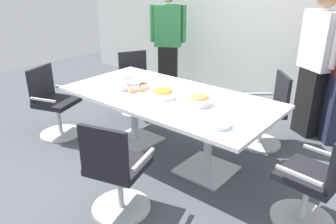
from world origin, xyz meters
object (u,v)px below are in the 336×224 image
(office_chair_2, at_px, (116,174))
(person_standing_0, at_px, (168,41))
(office_chair_0, at_px, (137,86))
(snack_bowl_chips_orange, at_px, (163,93))
(office_chair_3, at_px, (315,184))
(donut_platter, at_px, (134,87))
(snack_bowl_cookies, at_px, (199,100))
(plate_stack, at_px, (220,125))
(napkin_pile, at_px, (124,75))
(conference_table, at_px, (168,106))
(office_chair_4, at_px, (266,114))
(person_standing_1, at_px, (316,62))
(office_chair_1, at_px, (54,106))

(office_chair_2, height_order, person_standing_0, person_standing_0)
(office_chair_2, xyz_separation_m, person_standing_0, (-1.70, 2.77, 0.53))
(office_chair_0, xyz_separation_m, snack_bowl_chips_orange, (1.25, -0.85, 0.40))
(office_chair_3, distance_m, donut_platter, 2.17)
(office_chair_2, distance_m, snack_bowl_cookies, 1.15)
(donut_platter, bearing_deg, plate_stack, -10.90)
(office_chair_0, relative_size, napkin_pile, 6.21)
(napkin_pile, bearing_deg, office_chair_3, -6.77)
(person_standing_0, relative_size, napkin_pile, 12.20)
(conference_table, bearing_deg, donut_platter, -169.78)
(office_chair_2, height_order, napkin_pile, office_chair_2)
(donut_platter, distance_m, plate_stack, 1.34)
(conference_table, relative_size, office_chair_4, 2.64)
(snack_bowl_chips_orange, distance_m, snack_bowl_cookies, 0.43)
(office_chair_3, relative_size, snack_bowl_cookies, 3.94)
(office_chair_3, xyz_separation_m, plate_stack, (-0.82, -0.19, 0.36))
(office_chair_0, bearing_deg, snack_bowl_cookies, 92.61)
(office_chair_0, distance_m, office_chair_2, 2.40)
(person_standing_0, xyz_separation_m, donut_platter, (0.94, -1.77, -0.17))
(person_standing_0, height_order, snack_bowl_chips_orange, person_standing_0)
(snack_bowl_cookies, xyz_separation_m, napkin_pile, (-1.29, 0.18, -0.02))
(conference_table, distance_m, plate_stack, 0.94)
(office_chair_2, relative_size, person_standing_1, 0.49)
(snack_bowl_chips_orange, xyz_separation_m, snack_bowl_cookies, (0.42, 0.08, 0.01))
(office_chair_3, bearing_deg, donut_platter, 94.15)
(office_chair_4, relative_size, person_standing_0, 0.51)
(conference_table, relative_size, office_chair_2, 2.64)
(office_chair_4, distance_m, snack_bowl_chips_orange, 1.37)
(snack_bowl_chips_orange, xyz_separation_m, donut_platter, (-0.46, 0.02, -0.03))
(office_chair_4, bearing_deg, plate_stack, 144.59)
(napkin_pile, bearing_deg, donut_platter, -29.89)
(office_chair_2, bearing_deg, office_chair_3, 17.54)
(person_standing_1, bearing_deg, conference_table, 89.16)
(donut_platter, bearing_deg, office_chair_0, 133.62)
(plate_stack, bearing_deg, office_chair_2, -126.63)
(office_chair_1, bearing_deg, donut_platter, 93.26)
(office_chair_2, relative_size, snack_bowl_chips_orange, 3.65)
(snack_bowl_chips_orange, height_order, donut_platter, snack_bowl_chips_orange)
(snack_bowl_chips_orange, bearing_deg, office_chair_2, -73.06)
(person_standing_0, distance_m, donut_platter, 2.01)
(office_chair_3, bearing_deg, snack_bowl_cookies, 90.11)
(conference_table, distance_m, office_chair_0, 1.47)
(office_chair_0, height_order, plate_stack, office_chair_0)
(office_chair_3, bearing_deg, snack_bowl_chips_orange, 94.20)
(office_chair_2, xyz_separation_m, office_chair_4, (0.45, 2.07, 0.00))
(office_chair_2, bearing_deg, plate_stack, 36.69)
(office_chair_2, xyz_separation_m, donut_platter, (-0.76, 1.00, 0.36))
(person_standing_0, height_order, snack_bowl_cookies, person_standing_0)
(office_chair_0, relative_size, donut_platter, 2.49)
(snack_bowl_cookies, distance_m, donut_platter, 0.88)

